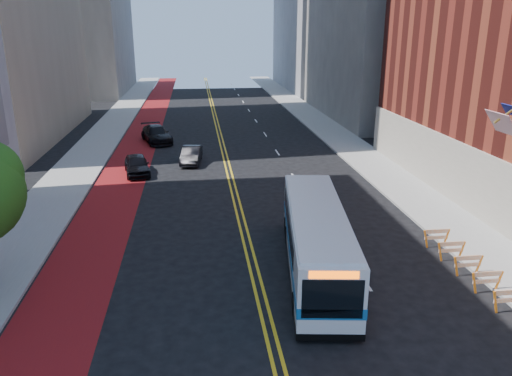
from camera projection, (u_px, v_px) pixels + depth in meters
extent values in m
plane|color=black|center=(281.00, 375.00, 16.32)|extent=(160.00, 160.00, 0.00)
cube|color=gray|center=(86.00, 157.00, 43.24)|extent=(4.00, 140.00, 0.15)
cube|color=gray|center=(354.00, 149.00, 46.01)|extent=(4.00, 140.00, 0.15)
cube|color=maroon|center=(132.00, 157.00, 43.71)|extent=(3.60, 140.00, 0.01)
cube|color=gold|center=(223.00, 154.00, 44.63)|extent=(0.14, 140.00, 0.01)
cube|color=gold|center=(227.00, 154.00, 44.67)|extent=(0.14, 140.00, 0.01)
cube|color=silver|center=(363.00, 279.00, 22.54)|extent=(0.14, 2.20, 0.01)
cube|color=silver|center=(320.00, 216.00, 30.09)|extent=(0.14, 2.20, 0.01)
cube|color=silver|center=(294.00, 178.00, 37.65)|extent=(0.14, 2.20, 0.01)
cube|color=silver|center=(277.00, 152.00, 45.20)|extent=(0.14, 2.20, 0.01)
cube|color=silver|center=(265.00, 134.00, 52.75)|extent=(0.14, 2.20, 0.01)
cube|color=silver|center=(256.00, 121.00, 60.31)|extent=(0.14, 2.20, 0.01)
cube|color=silver|center=(249.00, 110.00, 67.86)|extent=(0.14, 2.20, 0.01)
cube|color=silver|center=(243.00, 102.00, 75.41)|extent=(0.14, 2.20, 0.01)
cube|color=silver|center=(239.00, 95.00, 82.96)|extent=(0.14, 2.20, 0.01)
cube|color=silver|center=(235.00, 89.00, 90.52)|extent=(0.14, 2.20, 0.01)
cube|color=silver|center=(231.00, 84.00, 98.07)|extent=(0.14, 2.20, 0.01)
cube|color=#9E9384|center=(487.00, 189.00, 28.66)|extent=(0.50, 36.00, 4.00)
cube|color=black|center=(477.00, 198.00, 29.89)|extent=(0.35, 2.80, 2.20)
cube|color=black|center=(426.00, 167.00, 36.50)|extent=(0.35, 2.80, 2.20)
cube|color=#B21419|center=(502.00, 123.00, 23.19)|extent=(0.75, 1.90, 1.05)
cube|color=navy|center=(509.00, 110.00, 23.51)|extent=(0.39, 0.85, 0.52)
cube|color=orange|center=(495.00, 302.00, 19.72)|extent=(0.32, 0.06, 0.99)
cube|color=orange|center=(510.00, 292.00, 19.66)|extent=(1.25, 0.05, 0.22)
cube|color=orange|center=(508.00, 300.00, 19.76)|extent=(1.25, 0.05, 0.18)
cube|color=orange|center=(474.00, 283.00, 21.18)|extent=(0.32, 0.06, 0.99)
cube|color=orange|center=(499.00, 282.00, 21.31)|extent=(0.32, 0.06, 0.99)
cube|color=orange|center=(488.00, 274.00, 21.12)|extent=(1.25, 0.05, 0.22)
cube|color=orange|center=(487.00, 281.00, 21.23)|extent=(1.25, 0.05, 0.18)
cube|color=orange|center=(456.00, 266.00, 22.64)|extent=(0.32, 0.06, 0.99)
cube|color=orange|center=(479.00, 265.00, 22.77)|extent=(0.32, 0.06, 0.99)
cube|color=orange|center=(469.00, 258.00, 22.58)|extent=(1.25, 0.05, 0.22)
cube|color=orange|center=(468.00, 265.00, 22.69)|extent=(1.25, 0.05, 0.18)
cube|color=orange|center=(440.00, 252.00, 24.11)|extent=(0.32, 0.06, 0.99)
cube|color=orange|center=(462.00, 251.00, 24.23)|extent=(0.32, 0.06, 0.99)
cube|color=orange|center=(452.00, 244.00, 24.05)|extent=(1.25, 0.05, 0.22)
cube|color=orange|center=(451.00, 250.00, 24.15)|extent=(1.25, 0.05, 0.18)
cube|color=orange|center=(426.00, 239.00, 25.57)|extent=(0.32, 0.06, 0.99)
cube|color=orange|center=(446.00, 238.00, 25.70)|extent=(0.32, 0.06, 0.99)
cube|color=orange|center=(437.00, 231.00, 25.51)|extent=(1.25, 0.05, 0.22)
cube|color=orange|center=(436.00, 238.00, 25.62)|extent=(1.25, 0.05, 0.18)
cube|color=silver|center=(316.00, 239.00, 22.71)|extent=(3.97, 11.52, 2.68)
cube|color=#145996|center=(316.00, 247.00, 22.83)|extent=(4.01, 11.56, 0.42)
cube|color=black|center=(315.00, 224.00, 23.29)|extent=(3.55, 8.17, 0.89)
cube|color=black|center=(333.00, 299.00, 17.30)|extent=(2.15, 0.39, 1.51)
cube|color=black|center=(307.00, 192.00, 27.93)|extent=(1.95, 0.36, 0.94)
cube|color=#FF5905|center=(334.00, 275.00, 17.00)|extent=(1.71, 0.31, 0.28)
cube|color=silver|center=(317.00, 210.00, 22.28)|extent=(3.77, 10.95, 0.11)
cube|color=black|center=(315.00, 265.00, 23.12)|extent=(4.00, 11.55, 0.28)
cylinder|color=black|center=(296.00, 304.00, 19.66)|extent=(0.41, 0.97, 0.94)
cylinder|color=black|center=(352.00, 304.00, 19.62)|extent=(0.41, 0.97, 0.94)
cylinder|color=black|center=(288.00, 235.00, 26.10)|extent=(0.41, 0.97, 0.94)
cylinder|color=black|center=(331.00, 236.00, 26.07)|extent=(0.41, 0.97, 0.94)
cylinder|color=black|center=(287.00, 225.00, 27.39)|extent=(0.41, 0.97, 0.94)
cylinder|color=black|center=(328.00, 226.00, 27.36)|extent=(0.41, 0.97, 0.94)
imported|color=black|center=(137.00, 165.00, 38.38)|extent=(2.51, 4.63, 1.49)
imported|color=black|center=(191.00, 155.00, 41.49)|extent=(1.95, 4.34, 1.38)
imported|color=black|center=(156.00, 134.00, 48.96)|extent=(3.74, 5.93, 1.60)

